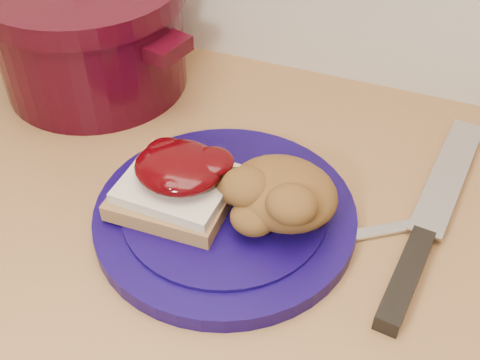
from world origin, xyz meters
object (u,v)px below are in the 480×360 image
(plate, at_px, (225,216))
(pepper_grinder, at_px, (74,16))
(chef_knife, at_px, (419,246))
(butter_knife, at_px, (353,236))
(dutch_oven, at_px, (90,33))

(plate, bearing_deg, pepper_grinder, 143.80)
(plate, xyz_separation_m, chef_knife, (0.21, 0.03, 0.00))
(butter_knife, xyz_separation_m, dutch_oven, (-0.42, 0.17, 0.08))
(chef_knife, height_order, butter_knife, chef_knife)
(plate, xyz_separation_m, pepper_grinder, (-0.35, 0.25, 0.05))
(dutch_oven, bearing_deg, butter_knife, -21.70)
(chef_knife, bearing_deg, pepper_grinder, 74.99)
(butter_knife, height_order, dutch_oven, dutch_oven)
(plate, distance_m, chef_knife, 0.21)
(butter_knife, relative_size, pepper_grinder, 1.49)
(pepper_grinder, bearing_deg, chef_knife, -21.79)
(butter_knife, bearing_deg, chef_knife, -30.87)
(pepper_grinder, bearing_deg, dutch_oven, -41.58)
(dutch_oven, height_order, pepper_grinder, dutch_oven)
(chef_knife, height_order, dutch_oven, dutch_oven)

